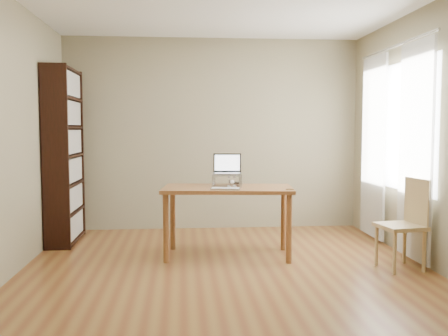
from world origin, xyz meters
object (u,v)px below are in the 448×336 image
(bookshelf, at_px, (65,156))
(keyboard, at_px, (226,189))
(chair, at_px, (407,221))
(cat, at_px, (229,180))
(desk, at_px, (228,196))
(laptop, at_px, (227,169))

(bookshelf, relative_size, keyboard, 6.55)
(bookshelf, bearing_deg, chair, -22.46)
(cat, bearing_deg, keyboard, -105.38)
(cat, bearing_deg, desk, -107.89)
(bookshelf, height_order, keyboard, bookshelf)
(bookshelf, distance_m, chair, 3.94)
(keyboard, height_order, cat, cat)
(desk, bearing_deg, chair, -14.64)
(laptop, relative_size, keyboard, 1.02)
(bookshelf, distance_m, laptop, 2.03)
(bookshelf, bearing_deg, keyboard, -29.90)
(bookshelf, bearing_deg, cat, -20.89)
(laptop, distance_m, keyboard, 0.40)
(cat, bearing_deg, chair, -27.22)
(cat, bearing_deg, bookshelf, 156.12)
(desk, height_order, chair, chair)
(bookshelf, distance_m, cat, 2.08)
(cat, relative_size, chair, 0.53)
(keyboard, distance_m, cat, 0.34)
(laptop, bearing_deg, cat, -32.25)
(bookshelf, relative_size, laptop, 6.41)
(laptop, height_order, cat, laptop)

